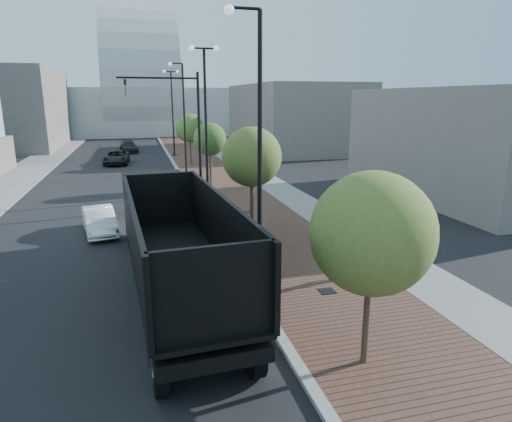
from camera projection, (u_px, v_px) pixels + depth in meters
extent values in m
cube|color=#4C2D23|center=(209.00, 162.00, 45.14)|extent=(7.00, 140.00, 0.12)
cube|color=slate|center=(235.00, 161.00, 45.81)|extent=(2.40, 140.00, 0.13)
cube|color=gray|center=(174.00, 163.00, 44.26)|extent=(0.30, 140.00, 0.14)
cube|color=slate|center=(31.00, 169.00, 41.02)|extent=(4.00, 140.00, 0.12)
cube|color=black|center=(155.00, 205.00, 19.78)|extent=(2.75, 2.85, 2.70)
cube|color=black|center=(153.00, 216.00, 21.38)|extent=(2.52, 0.66, 1.35)
cube|color=black|center=(160.00, 229.00, 18.57)|extent=(2.64, 0.98, 0.52)
cube|color=black|center=(181.00, 278.00, 13.51)|extent=(3.05, 9.70, 0.36)
cube|color=black|center=(180.00, 265.00, 13.41)|extent=(3.15, 9.70, 0.12)
cube|color=black|center=(133.00, 236.00, 12.76)|extent=(0.68, 9.56, 2.08)
cube|color=black|center=(222.00, 228.00, 13.55)|extent=(0.68, 9.56, 2.08)
cube|color=black|center=(214.00, 295.00, 8.97)|extent=(2.60, 0.28, 2.08)
cube|color=black|center=(161.00, 200.00, 17.33)|extent=(2.60, 0.28, 2.08)
cylinder|color=black|center=(133.00, 237.00, 19.20)|extent=(0.38, 1.16, 1.14)
cylinder|color=silver|center=(133.00, 237.00, 19.20)|extent=(0.39, 0.64, 0.62)
cylinder|color=black|center=(183.00, 232.00, 19.86)|extent=(0.38, 1.16, 1.14)
cylinder|color=silver|center=(183.00, 232.00, 19.86)|extent=(0.39, 0.64, 0.62)
cylinder|color=black|center=(131.00, 227.00, 20.67)|extent=(0.38, 1.16, 1.14)
cylinder|color=silver|center=(131.00, 227.00, 20.67)|extent=(0.39, 0.64, 0.62)
cylinder|color=black|center=(178.00, 223.00, 21.33)|extent=(0.38, 1.16, 1.14)
cylinder|color=silver|center=(178.00, 223.00, 21.33)|extent=(0.39, 0.64, 0.62)
cylinder|color=black|center=(160.00, 370.00, 9.81)|extent=(0.38, 1.16, 1.14)
cylinder|color=silver|center=(160.00, 370.00, 9.81)|extent=(0.39, 0.64, 0.62)
cylinder|color=black|center=(254.00, 353.00, 10.47)|extent=(0.38, 1.16, 1.14)
cylinder|color=silver|center=(254.00, 353.00, 10.47)|extent=(0.39, 0.64, 0.62)
cylinder|color=black|center=(154.00, 343.00, 10.91)|extent=(0.38, 1.16, 1.14)
cylinder|color=silver|center=(154.00, 343.00, 10.91)|extent=(0.39, 0.64, 0.62)
cylinder|color=black|center=(240.00, 329.00, 11.58)|extent=(0.38, 1.16, 1.14)
cylinder|color=silver|center=(240.00, 329.00, 11.58)|extent=(0.39, 0.64, 0.62)
cylinder|color=black|center=(138.00, 262.00, 16.25)|extent=(0.38, 1.16, 1.14)
cylinder|color=silver|center=(138.00, 262.00, 16.25)|extent=(0.39, 0.64, 0.62)
cylinder|color=black|center=(197.00, 256.00, 16.92)|extent=(0.38, 1.16, 1.14)
cylinder|color=silver|center=(197.00, 256.00, 16.92)|extent=(0.39, 0.64, 0.62)
cylinder|color=black|center=(136.00, 252.00, 17.36)|extent=(0.38, 1.16, 1.14)
cylinder|color=silver|center=(136.00, 252.00, 17.36)|extent=(0.39, 0.64, 0.62)
cylinder|color=black|center=(191.00, 246.00, 18.02)|extent=(0.38, 1.16, 1.14)
cylinder|color=silver|center=(191.00, 246.00, 18.02)|extent=(0.39, 0.64, 0.62)
imported|color=white|center=(99.00, 220.00, 21.55)|extent=(1.99, 4.05, 1.28)
imported|color=black|center=(116.00, 157.00, 43.98)|extent=(2.56, 5.02, 1.36)
imported|color=black|center=(129.00, 147.00, 53.49)|extent=(2.42, 4.67, 1.29)
imported|color=black|center=(369.00, 254.00, 16.20)|extent=(0.73, 0.58, 1.74)
cylinder|color=black|center=(260.00, 275.00, 16.32)|extent=(0.56, 0.56, 0.20)
cylinder|color=black|center=(260.00, 151.00, 15.20)|extent=(0.16, 0.16, 9.00)
cylinder|color=black|center=(245.00, 8.00, 13.97)|extent=(1.00, 0.10, 0.10)
sphere|color=silver|center=(229.00, 10.00, 13.86)|extent=(0.32, 0.32, 0.32)
cylinder|color=black|center=(208.00, 203.00, 27.55)|extent=(0.56, 0.56, 0.20)
cylinder|color=black|center=(206.00, 129.00, 26.44)|extent=(0.16, 0.16, 9.00)
cylinder|color=black|center=(204.00, 48.00, 25.33)|extent=(1.40, 0.10, 0.10)
sphere|color=silver|center=(192.00, 48.00, 25.15)|extent=(0.32, 0.32, 0.32)
sphere|color=silver|center=(216.00, 49.00, 25.50)|extent=(0.32, 0.32, 0.32)
cylinder|color=black|center=(186.00, 172.00, 38.79)|extent=(0.56, 0.56, 0.20)
cylinder|color=black|center=(184.00, 119.00, 37.67)|extent=(0.16, 0.16, 9.00)
cylinder|color=black|center=(176.00, 63.00, 36.44)|extent=(1.00, 0.10, 0.10)
sphere|color=silver|center=(170.00, 64.00, 36.33)|extent=(0.32, 0.32, 0.32)
cylinder|color=black|center=(175.00, 155.00, 50.02)|extent=(0.56, 0.56, 0.20)
cylinder|color=black|center=(173.00, 114.00, 48.91)|extent=(0.16, 0.16, 9.00)
cylinder|color=black|center=(171.00, 71.00, 47.80)|extent=(1.40, 0.10, 0.10)
sphere|color=silver|center=(164.00, 71.00, 47.62)|extent=(0.32, 0.32, 0.32)
sphere|color=silver|center=(177.00, 72.00, 47.97)|extent=(0.32, 0.32, 0.32)
cylinder|color=black|center=(199.00, 135.00, 29.40)|extent=(0.18, 0.18, 8.00)
cylinder|color=black|center=(158.00, 78.00, 27.89)|extent=(5.00, 0.12, 0.12)
imported|color=black|center=(125.00, 88.00, 27.53)|extent=(0.16, 0.20, 1.00)
cylinder|color=#382619|center=(367.00, 306.00, 10.58)|extent=(0.16, 0.16, 3.18)
sphere|color=#4E6121|center=(372.00, 233.00, 10.13)|extent=(2.87, 2.87, 2.87)
sphere|color=#4E6121|center=(380.00, 238.00, 10.57)|extent=(2.01, 2.01, 2.01)
sphere|color=#4E6121|center=(368.00, 224.00, 9.70)|extent=(1.72, 1.72, 1.72)
cylinder|color=#382619|center=(252.00, 200.00, 20.84)|extent=(0.16, 0.16, 3.52)
sphere|color=#46571E|center=(252.00, 157.00, 20.34)|extent=(2.75, 2.75, 2.75)
sphere|color=#46571E|center=(258.00, 161.00, 20.79)|extent=(1.92, 1.92, 1.92)
sphere|color=#46571E|center=(247.00, 150.00, 19.90)|extent=(1.65, 1.65, 1.65)
cylinder|color=#382619|center=(210.00, 166.00, 32.10)|extent=(0.16, 0.16, 3.31)
sphere|color=#31511C|center=(210.00, 139.00, 31.64)|extent=(2.35, 2.35, 2.35)
sphere|color=#31511C|center=(215.00, 142.00, 32.07)|extent=(1.64, 1.64, 1.64)
sphere|color=#31511C|center=(206.00, 135.00, 31.20)|extent=(1.41, 1.41, 1.41)
cylinder|color=#382619|center=(190.00, 148.00, 43.33)|extent=(0.16, 0.16, 3.33)
sphere|color=#37571D|center=(190.00, 128.00, 42.87)|extent=(2.78, 2.78, 2.78)
sphere|color=#37571D|center=(194.00, 130.00, 43.30)|extent=(1.95, 1.95, 1.95)
sphere|color=#37571D|center=(187.00, 125.00, 42.43)|extent=(1.67, 1.67, 1.67)
cube|color=#9BA1A4|center=(142.00, 111.00, 84.93)|extent=(50.00, 28.00, 8.00)
cube|color=#5F5955|center=(0.00, 109.00, 56.77)|extent=(14.00, 20.00, 10.00)
cube|color=#645D5A|center=(293.00, 117.00, 56.66)|extent=(12.00, 22.00, 8.00)
cube|color=#69625E|center=(475.00, 143.00, 29.19)|extent=(10.00, 16.00, 7.00)
cube|color=black|center=(327.00, 291.00, 14.89)|extent=(0.50, 0.50, 0.02)
cube|color=black|center=(248.00, 212.00, 25.19)|extent=(0.50, 0.50, 0.02)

